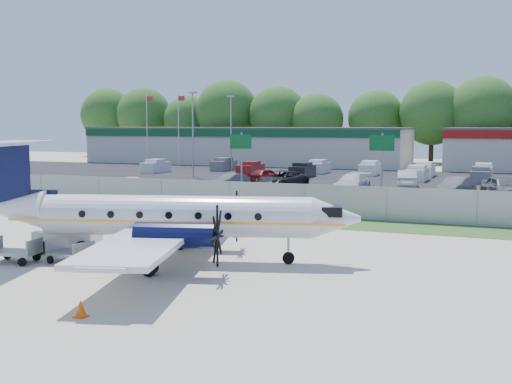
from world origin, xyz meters
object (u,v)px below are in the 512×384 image
at_px(baggage_cart_near, 14,251).
at_px(baggage_cart_far, 70,253).
at_px(aircraft, 168,216).
at_px(pushback_tug, 71,236).

height_order(baggage_cart_near, baggage_cart_far, baggage_cart_near).
distance_m(aircraft, pushback_tug, 5.22).
bearing_deg(aircraft, baggage_cart_near, -155.32).
bearing_deg(baggage_cart_near, pushback_tug, 77.65).
distance_m(baggage_cart_near, baggage_cart_far, 2.32).
xyz_separation_m(pushback_tug, baggage_cart_near, (-0.62, -2.82, -0.22)).
bearing_deg(pushback_tug, baggage_cart_near, -102.35).
distance_m(pushback_tug, baggage_cart_near, 2.90).
height_order(aircraft, baggage_cart_far, aircraft).
xyz_separation_m(pushback_tug, baggage_cart_far, (1.59, -2.10, -0.25)).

